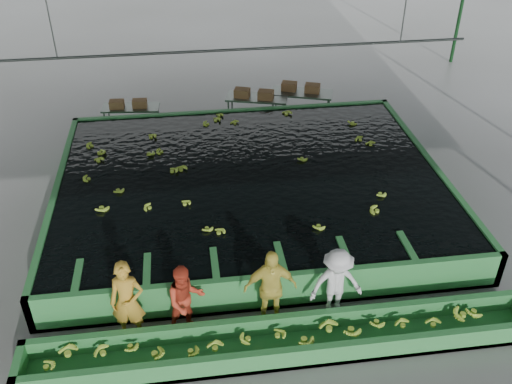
{
  "coord_description": "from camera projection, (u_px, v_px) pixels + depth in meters",
  "views": [
    {
      "loc": [
        -1.59,
        -10.98,
        8.71
      ],
      "look_at": [
        0.0,
        0.5,
        1.0
      ],
      "focal_mm": 40.0,
      "sensor_mm": 36.0,
      "label": 1
    }
  ],
  "objects": [
    {
      "name": "ground",
      "position": [
        259.0,
        237.0,
        14.06
      ],
      "size": [
        80.0,
        80.0,
        0.0
      ],
      "primitive_type": "plane",
      "color": "slate",
      "rests_on": "ground"
    },
    {
      "name": "shed_roof",
      "position": [
        259.0,
        38.0,
        11.29
      ],
      "size": [
        20.0,
        22.0,
        0.04
      ],
      "primitive_type": "cube",
      "color": "gray",
      "rests_on": "shed_posts"
    },
    {
      "name": "shed_posts",
      "position": [
        259.0,
        148.0,
        12.68
      ],
      "size": [
        20.0,
        22.0,
        5.0
      ],
      "primitive_type": null,
      "color": "#0F3414",
      "rests_on": "ground"
    },
    {
      "name": "flotation_tank",
      "position": [
        251.0,
        189.0,
        15.05
      ],
      "size": [
        10.0,
        8.0,
        0.9
      ],
      "primitive_type": null,
      "color": "#32843F",
      "rests_on": "ground"
    },
    {
      "name": "tank_water",
      "position": [
        251.0,
        176.0,
        14.83
      ],
      "size": [
        9.7,
        7.7,
        0.0
      ],
      "primitive_type": "cube",
      "color": "black",
      "rests_on": "flotation_tank"
    },
    {
      "name": "sorting_trough",
      "position": [
        285.0,
        341.0,
        10.95
      ],
      "size": [
        10.0,
        1.0,
        0.5
      ],
      "primitive_type": null,
      "color": "#32843F",
      "rests_on": "ground"
    },
    {
      "name": "cableway_rail",
      "position": [
        235.0,
        50.0,
        16.53
      ],
      "size": [
        0.08,
        0.08,
        14.0
      ],
      "primitive_type": "cylinder",
      "color": "#59605B",
      "rests_on": "shed_roof"
    },
    {
      "name": "rail_hanger_left",
      "position": [
        50.0,
        23.0,
        15.4
      ],
      "size": [
        0.04,
        0.04,
        2.0
      ],
      "primitive_type": "cylinder",
      "color": "#59605B",
      "rests_on": "shed_roof"
    },
    {
      "name": "rail_hanger_right",
      "position": [
        405.0,
        8.0,
        16.54
      ],
      "size": [
        0.04,
        0.04,
        2.0
      ],
      "primitive_type": "cylinder",
      "color": "#59605B",
      "rests_on": "shed_roof"
    },
    {
      "name": "worker_a",
      "position": [
        127.0,
        302.0,
        10.91
      ],
      "size": [
        0.72,
        0.52,
        1.84
      ],
      "primitive_type": "imported",
      "rotation": [
        0.0,
        0.0,
        -0.12
      ],
      "color": "gold",
      "rests_on": "ground"
    },
    {
      "name": "worker_b",
      "position": [
        186.0,
        300.0,
        11.09
      ],
      "size": [
        0.92,
        0.8,
        1.61
      ],
      "primitive_type": "imported",
      "rotation": [
        0.0,
        0.0,
        0.27
      ],
      "color": "red",
      "rests_on": "ground"
    },
    {
      "name": "worker_c",
      "position": [
        270.0,
        288.0,
        11.23
      ],
      "size": [
        1.07,
        0.45,
        1.82
      ],
      "primitive_type": "imported",
      "rotation": [
        0.0,
        0.0,
        0.01
      ],
      "color": "#E2D04C",
      "rests_on": "ground"
    },
    {
      "name": "worker_d",
      "position": [
        336.0,
        284.0,
        11.42
      ],
      "size": [
        1.1,
        0.66,
        1.68
      ],
      "primitive_type": "imported",
      "rotation": [
        0.0,
        0.0,
        0.03
      ],
      "color": "silver",
      "rests_on": "ground"
    },
    {
      "name": "packing_table_left",
      "position": [
        132.0,
        118.0,
        18.61
      ],
      "size": [
        1.88,
        0.92,
        0.82
      ],
      "primitive_type": null,
      "rotation": [
        0.0,
        0.0,
        -0.11
      ],
      "color": "#59605B",
      "rests_on": "ground"
    },
    {
      "name": "packing_table_mid",
      "position": [
        257.0,
        109.0,
        19.06
      ],
      "size": [
        2.15,
        1.32,
        0.91
      ],
      "primitive_type": null,
      "rotation": [
        0.0,
        0.0,
        -0.27
      ],
      "color": "#59605B",
      "rests_on": "ground"
    },
    {
      "name": "packing_table_right",
      "position": [
        301.0,
        105.0,
        19.36
      ],
      "size": [
        2.19,
        1.42,
        0.93
      ],
      "primitive_type": null,
      "rotation": [
        0.0,
        0.0,
        -0.32
      ],
      "color": "#59605B",
      "rests_on": "ground"
    },
    {
      "name": "box_stack_left",
      "position": [
        129.0,
        107.0,
        18.34
      ],
      "size": [
        1.2,
        0.4,
        0.25
      ],
      "primitive_type": null,
      "rotation": [
        0.0,
        0.0,
        -0.06
      ],
      "color": "brown",
      "rests_on": "packing_table_left"
    },
    {
      "name": "box_stack_mid",
      "position": [
        254.0,
        98.0,
        18.75
      ],
      "size": [
        1.34,
        0.77,
        0.28
      ],
      "primitive_type": null,
      "rotation": [
        0.0,
        0.0,
        -0.34
      ],
      "color": "brown",
      "rests_on": "packing_table_mid"
    },
    {
      "name": "box_stack_right",
      "position": [
        301.0,
        91.0,
        19.17
      ],
      "size": [
        1.32,
        0.78,
        0.28
      ],
      "primitive_type": null,
      "rotation": [
        0.0,
        0.0,
        -0.36
      ],
      "color": "brown",
      "rests_on": "packing_table_right"
    },
    {
      "name": "floating_bananas",
      "position": [
        247.0,
        160.0,
        15.49
      ],
      "size": [
        8.27,
        5.64,
        0.11
      ],
      "primitive_type": null,
      "color": "#9DC333",
      "rests_on": "tank_water"
    },
    {
      "name": "trough_bananas",
      "position": [
        285.0,
        336.0,
        10.87
      ],
      "size": [
        8.63,
        0.58,
        0.12
      ],
      "primitive_type": null,
      "color": "#9DC333",
      "rests_on": "sorting_trough"
    }
  ]
}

